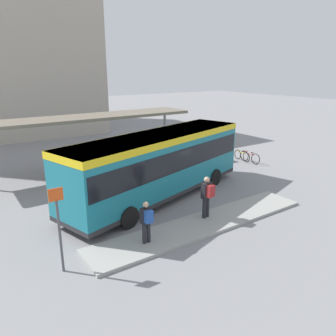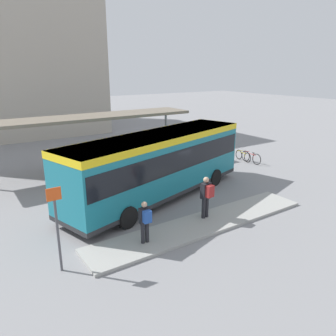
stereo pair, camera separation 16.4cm
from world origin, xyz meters
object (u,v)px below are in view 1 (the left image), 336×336
pedestrian_companion (207,195)px  pedestrian_waiting (147,220)px  bicycle_red (250,157)px  potted_planter_near_shelter (188,154)px  city_bus (159,161)px  bicycle_yellow (242,156)px  platform_sign (59,227)px

pedestrian_companion → pedestrian_waiting: bearing=88.5°
pedestrian_companion → bicycle_red: size_ratio=1.02×
pedestrian_companion → potted_planter_near_shelter: 8.70m
city_bus → pedestrian_waiting: size_ratio=6.82×
bicycle_yellow → potted_planter_near_shelter: bearing=73.0°
pedestrian_waiting → bicycle_red: 12.71m
pedestrian_waiting → bicycle_yellow: pedestrian_waiting is taller
bicycle_yellow → pedestrian_companion: bearing=131.5°
potted_planter_near_shelter → platform_sign: 13.22m
pedestrian_waiting → pedestrian_companion: 3.19m
potted_planter_near_shelter → pedestrian_waiting: bearing=-135.3°
city_bus → bicycle_red: bearing=-4.3°
bicycle_yellow → bicycle_red: bearing=-170.2°
bicycle_red → potted_planter_near_shelter: 4.28m
pedestrian_waiting → platform_sign: 3.04m
bicycle_red → platform_sign: 15.43m
city_bus → bicycle_yellow: 8.98m
bicycle_red → bicycle_yellow: 0.69m
city_bus → potted_planter_near_shelter: size_ratio=8.31×
city_bus → bicycle_yellow: size_ratio=6.81×
city_bus → pedestrian_companion: (0.25, -3.28, -0.72)m
pedestrian_companion → platform_sign: size_ratio=0.64×
city_bus → platform_sign: city_bus is taller
bicycle_red → bicycle_yellow: (-0.04, 0.69, -0.03)m
bicycle_red → pedestrian_companion: bearing=122.7°
pedestrian_waiting → bicycle_red: size_ratio=0.90×
city_bus → pedestrian_waiting: bearing=-144.7°
pedestrian_waiting → pedestrian_companion: size_ratio=0.88×
city_bus → bicycle_red: 8.84m
city_bus → bicycle_red: city_bus is taller
city_bus → bicycle_red: (8.53, 1.81, -1.49)m
pedestrian_companion → bicycle_red: (8.28, 5.09, -0.77)m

